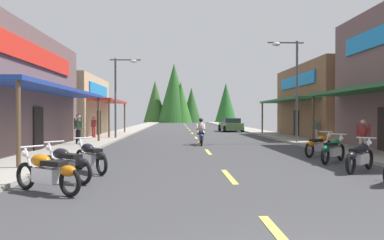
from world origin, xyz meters
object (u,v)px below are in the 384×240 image
Objects in this scene: motorcycle_parked_left_0 at (48,171)px; motorcycle_parked_left_1 at (66,163)px; motorcycle_parked_left_2 at (91,156)px; streetlamp_right at (291,77)px; rider_cruising_lead at (201,134)px; parked_car_curbside at (231,125)px; pedestrian_browsing at (94,126)px; streetlamp_left at (121,86)px; pedestrian_by_shop at (363,135)px; motorcycle_parked_right_3 at (319,145)px; pedestrian_waiting at (315,128)px; motorcycle_parked_right_1 at (360,156)px; motorcycle_parked_right_2 at (333,149)px; pedestrian_strolling at (78,127)px.

motorcycle_parked_left_1 is (-0.02, 1.41, 0.00)m from motorcycle_parked_left_0.
streetlamp_right is at bearing -80.23° from motorcycle_parked_left_2.
streetlamp_right is at bearing -81.61° from rider_cruising_lead.
rider_cruising_lead is at bearing 162.32° from parked_car_curbside.
streetlamp_left is at bearing 5.42° from pedestrian_browsing.
pedestrian_by_shop is at bearing -81.41° from streetlamp_right.
pedestrian_waiting reaches higher than motorcycle_parked_right_3.
rider_cruising_lead and pedestrian_waiting have the same top height.
pedestrian_waiting is at bearing 10.94° from pedestrian_by_shop.
pedestrian_waiting is (1.12, 8.21, 0.01)m from pedestrian_by_shop.
motorcycle_parked_right_2 is (0.10, 2.13, 0.00)m from motorcycle_parked_right_1.
pedestrian_waiting is (15.11, -3.18, -0.04)m from pedestrian_browsing.
streetlamp_right is 1.42× the size of parked_car_curbside.
rider_cruising_lead is 1.37× the size of pedestrian_by_shop.
motorcycle_parked_right_2 is at bearing -27.85° from pedestrian_browsing.
motorcycle_parked_left_1 is 1.06× the size of pedestrian_browsing.
motorcycle_parked_right_1 is 1.00× the size of pedestrian_browsing.
streetlamp_left is 18.10m from motorcycle_parked_left_0.
parked_car_curbside is (8.61, 28.41, 0.20)m from motorcycle_parked_left_1.
rider_cruising_lead is at bearing 66.98° from pedestrian_by_shop.
motorcycle_parked_right_1 is 19.51m from pedestrian_browsing.
parked_car_curbside is (-2.25, 22.88, -0.21)m from pedestrian_by_shop.
parked_car_curbside is at bearing 52.76° from motorcycle_parked_right_3.
motorcycle_parked_right_2 is 1.02× the size of pedestrian_by_shop.
motorcycle_parked_left_1 is 11.25m from pedestrian_strolling.
streetlamp_right reaches higher than parked_car_curbside.
pedestrian_waiting is at bearing 26.64° from motorcycle_parked_right_2.
parked_car_curbside is (9.71, 12.06, -3.12)m from streetlamp_left.
pedestrian_browsing is at bearing -47.31° from motorcycle_parked_left_0.
parked_car_curbside is (8.33, 26.86, 0.20)m from motorcycle_parked_left_2.
motorcycle_parked_right_2 and motorcycle_parked_left_2 have the same top height.
pedestrian_waiting is (11.98, 13.74, 0.41)m from motorcycle_parked_left_1.
pedestrian_waiting is 0.87× the size of pedestrian_strolling.
motorcycle_parked_left_2 is (0.26, 2.96, 0.00)m from motorcycle_parked_left_0.
motorcycle_parked_left_1 is 0.81× the size of rider_cruising_lead.
parked_car_curbside is at bearing -9.94° from pedestrian_strolling.
streetlamp_left is 18.19m from motorcycle_parked_right_1.
pedestrian_browsing is at bearing 54.09° from rider_cruising_lead.
motorcycle_parked_left_0 is at bearing 163.92° from motorcycle_parked_right_2.
streetlamp_right is 3.61× the size of motorcycle_parked_left_1.
motorcycle_parked_right_3 is 0.82× the size of rider_cruising_lead.
motorcycle_parked_left_2 is at bearing -140.01° from pedestrian_strolling.
pedestrian_by_shop is (1.00, -6.59, -3.18)m from streetlamp_right.
streetlamp_right is at bearing -90.13° from motorcycle_parked_left_1.
streetlamp_left is at bearing 137.67° from parked_car_curbside.
streetlamp_right is 3.82× the size of pedestrian_browsing.
motorcycle_parked_right_3 and motorcycle_parked_left_2 have the same top height.
pedestrian_browsing is (-12.01, 11.56, 0.45)m from motorcycle_parked_right_3.
pedestrian_by_shop is 0.87× the size of pedestrian_strolling.
motorcycle_parked_left_1 is 12.20m from pedestrian_by_shop.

